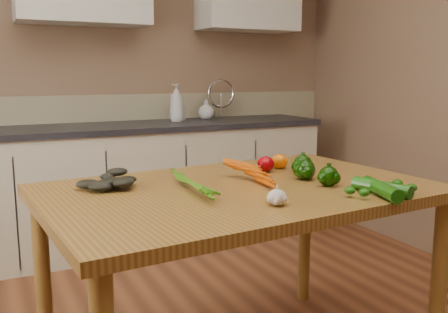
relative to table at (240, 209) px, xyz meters
name	(u,v)px	position (x,y,z in m)	size (l,w,h in m)	color
room	(240,78)	(-0.12, -0.22, 0.52)	(4.04, 5.04, 2.64)	brown
counter_run	(138,184)	(0.09, 1.80, -0.27)	(2.84, 0.64, 1.14)	beige
table	(240,209)	(0.00, 0.00, 0.00)	(1.60, 1.10, 0.82)	olive
soap_bottle_a	(176,103)	(0.43, 1.85, 0.32)	(0.11, 0.11, 0.28)	silver
soap_bottle_b	(178,108)	(0.46, 1.90, 0.27)	(0.08, 0.09, 0.19)	silver
soap_bottle_c	(206,109)	(0.70, 1.91, 0.25)	(0.12, 0.12, 0.16)	silver
carrot_bunch	(235,175)	(0.00, 0.04, 0.13)	(0.28, 0.22, 0.08)	#C54D04
leafy_greens	(108,175)	(-0.48, 0.19, 0.15)	(0.22, 0.20, 0.11)	black
garlic_bulb	(277,197)	(-0.02, -0.31, 0.12)	(0.07, 0.07, 0.06)	beige
pepper_a	(305,170)	(0.31, -0.01, 0.13)	(0.08, 0.08, 0.08)	black
pepper_b	(303,165)	(0.36, 0.09, 0.13)	(0.09, 0.09, 0.09)	black
pepper_c	(329,176)	(0.32, -0.15, 0.13)	(0.08, 0.08, 0.08)	black
tomato_a	(266,164)	(0.24, 0.21, 0.13)	(0.08, 0.08, 0.07)	#8C0209
tomato_b	(280,161)	(0.34, 0.25, 0.13)	(0.08, 0.08, 0.07)	#DF6205
tomato_c	(299,165)	(0.39, 0.15, 0.12)	(0.06, 0.06, 0.06)	#DF6205
zucchini_a	(381,188)	(0.41, -0.35, 0.12)	(0.05, 0.05, 0.23)	#104607
zucchini_b	(381,189)	(0.39, -0.36, 0.12)	(0.05, 0.05, 0.24)	#104607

